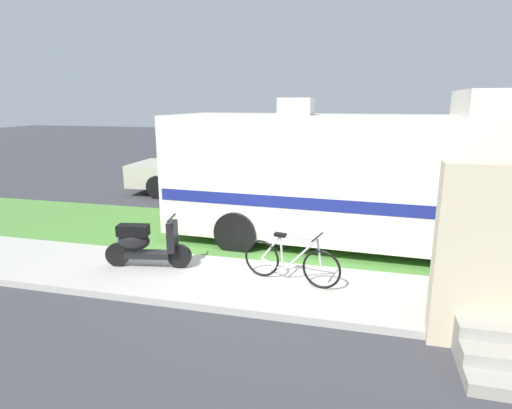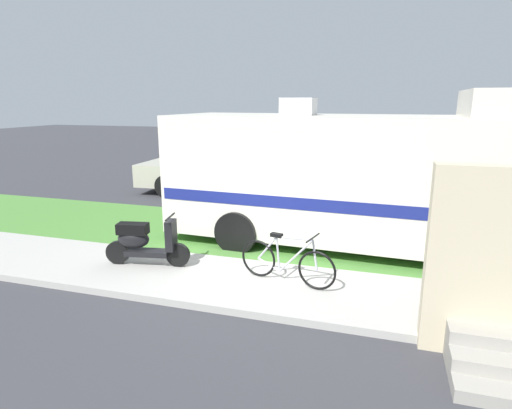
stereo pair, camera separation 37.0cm
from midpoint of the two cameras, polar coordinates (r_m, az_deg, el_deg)
name	(u,v)px [view 1 (the left image)]	position (r m, az deg, el deg)	size (l,w,h in m)	color
ground_plane	(241,260)	(8.62, -3.20, -7.50)	(80.00, 80.00, 0.00)	#38383D
sidewalk	(222,282)	(7.55, -5.98, -10.24)	(24.00, 2.00, 0.12)	#ADAAA3
grass_strip	(259,236)	(9.96, -0.60, -4.27)	(24.00, 3.40, 0.08)	#4C8438
motorhome_rv	(353,175)	(9.30, 11.78, 3.88)	(7.80, 2.97, 3.32)	silver
scooter	(144,243)	(8.15, -15.99, -4.99)	(1.60, 0.58, 0.97)	black
bicycle	(291,261)	(7.22, 3.19, -7.60)	(1.71, 0.58, 0.88)	black
pickup_truck_near	(234,167)	(14.30, -3.71, 5.08)	(5.80, 2.39, 1.83)	#B7B29E
bottle_green	(492,317)	(6.74, 27.66, -13.26)	(0.08, 0.08, 0.27)	#B2B2B7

